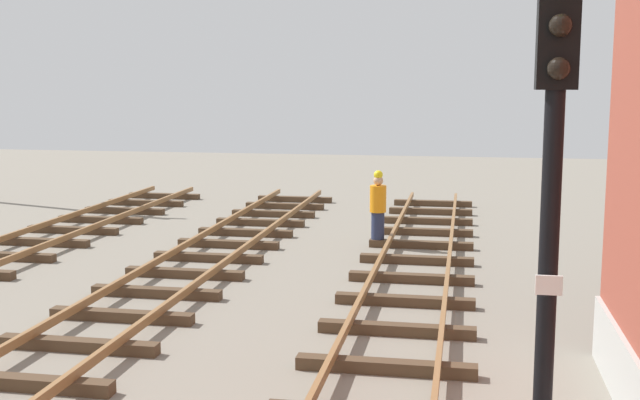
% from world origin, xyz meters
% --- Properties ---
extents(signal_mast, '(0.36, 0.40, 5.00)m').
position_xyz_m(signal_mast, '(2.88, 3.71, 3.16)').
color(signal_mast, black).
rests_on(signal_mast, ground).
extents(track_worker_foreground, '(0.40, 0.40, 1.87)m').
position_xyz_m(track_worker_foreground, '(0.04, 15.38, 0.93)').
color(track_worker_foreground, '#262D4C').
rests_on(track_worker_foreground, ground).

